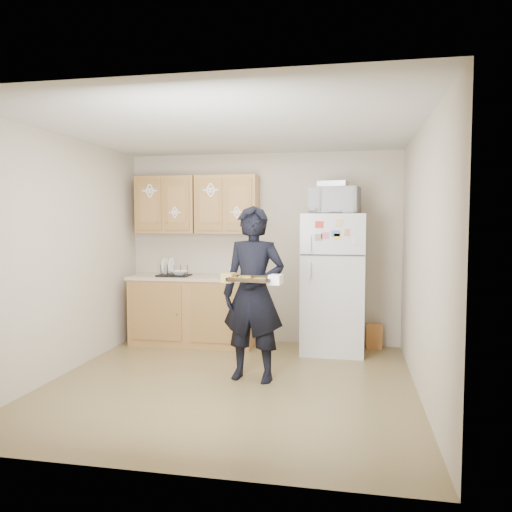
% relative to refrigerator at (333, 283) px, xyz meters
% --- Properties ---
extents(floor, '(3.60, 3.60, 0.00)m').
position_rel_refrigerator_xyz_m(floor, '(-0.95, -1.43, -0.85)').
color(floor, brown).
rests_on(floor, ground).
extents(ceiling, '(3.60, 3.60, 0.00)m').
position_rel_refrigerator_xyz_m(ceiling, '(-0.95, -1.43, 1.65)').
color(ceiling, beige).
rests_on(ceiling, wall_back).
extents(wall_back, '(3.60, 0.04, 2.50)m').
position_rel_refrigerator_xyz_m(wall_back, '(-0.95, 0.37, 0.40)').
color(wall_back, '#B9AD96').
rests_on(wall_back, floor).
extents(wall_front, '(3.60, 0.04, 2.50)m').
position_rel_refrigerator_xyz_m(wall_front, '(-0.95, -3.23, 0.40)').
color(wall_front, '#B9AD96').
rests_on(wall_front, floor).
extents(wall_left, '(0.04, 3.60, 2.50)m').
position_rel_refrigerator_xyz_m(wall_left, '(-2.75, -1.43, 0.40)').
color(wall_left, '#B9AD96').
rests_on(wall_left, floor).
extents(wall_right, '(0.04, 3.60, 2.50)m').
position_rel_refrigerator_xyz_m(wall_right, '(0.85, -1.43, 0.40)').
color(wall_right, '#B9AD96').
rests_on(wall_right, floor).
extents(refrigerator, '(0.75, 0.70, 1.70)m').
position_rel_refrigerator_xyz_m(refrigerator, '(0.00, 0.00, 0.00)').
color(refrigerator, silver).
rests_on(refrigerator, floor).
extents(base_cabinet, '(1.60, 0.60, 0.86)m').
position_rel_refrigerator_xyz_m(base_cabinet, '(-1.80, 0.05, -0.42)').
color(base_cabinet, olive).
rests_on(base_cabinet, floor).
extents(countertop, '(1.64, 0.64, 0.04)m').
position_rel_refrigerator_xyz_m(countertop, '(-1.80, 0.05, 0.03)').
color(countertop, '#C1AE94').
rests_on(countertop, base_cabinet).
extents(upper_cab_left, '(0.80, 0.33, 0.75)m').
position_rel_refrigerator_xyz_m(upper_cab_left, '(-2.20, 0.18, 0.98)').
color(upper_cab_left, olive).
rests_on(upper_cab_left, wall_back).
extents(upper_cab_right, '(0.80, 0.33, 0.75)m').
position_rel_refrigerator_xyz_m(upper_cab_right, '(-1.38, 0.18, 0.98)').
color(upper_cab_right, olive).
rests_on(upper_cab_right, wall_back).
extents(cereal_box, '(0.20, 0.07, 0.32)m').
position_rel_refrigerator_xyz_m(cereal_box, '(0.52, 0.24, -0.69)').
color(cereal_box, gold).
rests_on(cereal_box, floor).
extents(person, '(0.70, 0.51, 1.76)m').
position_rel_refrigerator_xyz_m(person, '(-0.75, -1.26, 0.03)').
color(person, black).
rests_on(person, floor).
extents(baking_tray, '(0.45, 0.36, 0.04)m').
position_rel_refrigerator_xyz_m(baking_tray, '(-0.71, -1.55, 0.21)').
color(baking_tray, black).
rests_on(baking_tray, person).
extents(pizza_front_left, '(0.14, 0.14, 0.02)m').
position_rel_refrigerator_xyz_m(pizza_front_left, '(-0.81, -1.61, 0.23)').
color(pizza_front_left, gold).
rests_on(pizza_front_left, baking_tray).
extents(pizza_front_right, '(0.14, 0.14, 0.02)m').
position_rel_refrigerator_xyz_m(pizza_front_right, '(-0.62, -1.63, 0.23)').
color(pizza_front_right, gold).
rests_on(pizza_front_right, baking_tray).
extents(pizza_back_left, '(0.14, 0.14, 0.02)m').
position_rel_refrigerator_xyz_m(pizza_back_left, '(-0.79, -1.47, 0.23)').
color(pizza_back_left, gold).
rests_on(pizza_back_left, baking_tray).
extents(microwave, '(0.62, 0.46, 0.32)m').
position_rel_refrigerator_xyz_m(microwave, '(0.01, -0.05, 1.01)').
color(microwave, silver).
rests_on(microwave, refrigerator).
extents(foil_pan, '(0.38, 0.30, 0.07)m').
position_rel_refrigerator_xyz_m(foil_pan, '(-0.01, -0.02, 1.21)').
color(foil_pan, silver).
rests_on(foil_pan, microwave).
extents(dish_rack, '(0.40, 0.30, 0.16)m').
position_rel_refrigerator_xyz_m(dish_rack, '(-2.04, -0.03, 0.13)').
color(dish_rack, black).
rests_on(dish_rack, countertop).
extents(bowl, '(0.24, 0.24, 0.05)m').
position_rel_refrigerator_xyz_m(bowl, '(-1.96, -0.03, 0.10)').
color(bowl, white).
rests_on(bowl, dish_rack).
extents(soap_bottle, '(0.10, 0.10, 0.18)m').
position_rel_refrigerator_xyz_m(soap_bottle, '(-1.25, -0.03, 0.14)').
color(soap_bottle, silver).
rests_on(soap_bottle, countertop).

